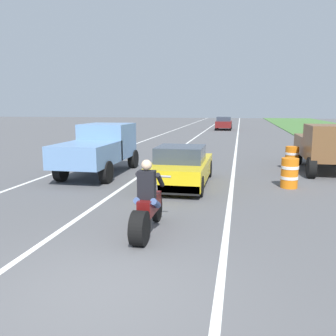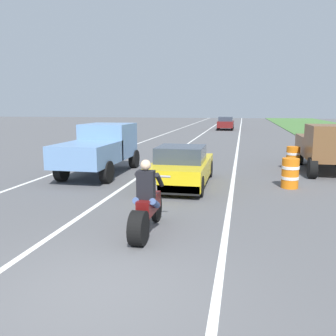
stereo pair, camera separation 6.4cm
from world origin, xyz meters
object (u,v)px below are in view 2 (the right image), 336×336
(sports_car_yellow, at_px, (182,167))
(pickup_truck_left_lane_light_blue, at_px, (100,147))
(distant_car_far_ahead, at_px, (226,123))
(construction_barrel_mid, at_px, (293,158))
(pickup_truck_right_shoulder_brown, at_px, (328,145))
(motorcycle_with_rider, at_px, (146,208))
(construction_barrel_nearest, at_px, (290,173))

(sports_car_yellow, xyz_separation_m, pickup_truck_left_lane_light_blue, (-3.52, 1.39, 0.48))
(distant_car_far_ahead, bearing_deg, construction_barrel_mid, -81.14)
(pickup_truck_left_lane_light_blue, height_order, pickup_truck_right_shoulder_brown, same)
(sports_car_yellow, relative_size, construction_barrel_mid, 4.30)
(pickup_truck_left_lane_light_blue, distance_m, pickup_truck_right_shoulder_brown, 9.40)
(motorcycle_with_rider, relative_size, pickup_truck_left_lane_light_blue, 0.46)
(distant_car_far_ahead, bearing_deg, pickup_truck_right_shoulder_brown, -78.35)
(pickup_truck_right_shoulder_brown, relative_size, construction_barrel_mid, 4.80)
(pickup_truck_left_lane_light_blue, height_order, distant_car_far_ahead, pickup_truck_left_lane_light_blue)
(distant_car_far_ahead, bearing_deg, pickup_truck_left_lane_light_blue, -97.09)
(pickup_truck_right_shoulder_brown, xyz_separation_m, distant_car_far_ahead, (-5.45, 26.45, -0.33))
(sports_car_yellow, bearing_deg, construction_barrel_mid, 43.84)
(sports_car_yellow, bearing_deg, pickup_truck_right_shoulder_brown, 35.20)
(pickup_truck_left_lane_light_blue, distance_m, construction_barrel_mid, 8.17)
(sports_car_yellow, bearing_deg, construction_barrel_nearest, 4.41)
(motorcycle_with_rider, height_order, pickup_truck_right_shoulder_brown, pickup_truck_right_shoulder_brown)
(motorcycle_with_rider, bearing_deg, pickup_truck_right_shoulder_brown, 58.70)
(distant_car_far_ahead, bearing_deg, motorcycle_with_rider, -89.99)
(motorcycle_with_rider, xyz_separation_m, pickup_truck_right_shoulder_brown, (5.45, 8.96, 0.51))
(construction_barrel_nearest, bearing_deg, sports_car_yellow, -175.59)
(pickup_truck_right_shoulder_brown, height_order, distant_car_far_ahead, pickup_truck_right_shoulder_brown)
(pickup_truck_left_lane_light_blue, relative_size, construction_barrel_nearest, 4.80)
(motorcycle_with_rider, distance_m, pickup_truck_left_lane_light_blue, 7.40)
(construction_barrel_nearest, height_order, construction_barrel_mid, same)
(construction_barrel_mid, height_order, distant_car_far_ahead, distant_car_far_ahead)
(pickup_truck_right_shoulder_brown, distance_m, construction_barrel_nearest, 4.14)
(pickup_truck_right_shoulder_brown, height_order, construction_barrel_nearest, pickup_truck_right_shoulder_brown)
(motorcycle_with_rider, bearing_deg, sports_car_yellow, 90.99)
(construction_barrel_mid, xyz_separation_m, distant_car_far_ahead, (-4.11, 26.33, 0.27))
(motorcycle_with_rider, bearing_deg, construction_barrel_nearest, 56.41)
(construction_barrel_nearest, height_order, distant_car_far_ahead, distant_car_far_ahead)
(pickup_truck_left_lane_light_blue, xyz_separation_m, pickup_truck_right_shoulder_brown, (9.06, 2.51, 0.00))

